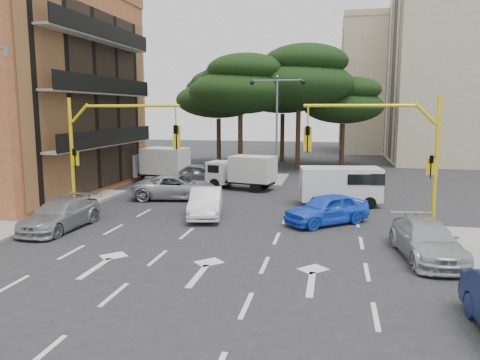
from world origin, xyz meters
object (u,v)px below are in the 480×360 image
(car_silver_cross_b, at_px, (203,174))
(street_lamp_center, at_px, (277,109))
(car_silver_wagon, at_px, (60,215))
(signal_mast_right, at_px, (393,145))
(car_white_hatch, at_px, (206,202))
(car_blue_compact, at_px, (327,209))
(signal_mast_left, at_px, (104,141))
(car_silver_parked, at_px, (427,240))
(car_silver_cross_a, at_px, (177,187))
(box_truck_b, at_px, (241,172))
(van_white, at_px, (340,186))
(box_truck_a, at_px, (154,165))

(car_silver_cross_b, bearing_deg, street_lamp_center, -49.65)
(car_silver_wagon, bearing_deg, signal_mast_right, 11.57)
(car_white_hatch, relative_size, car_blue_compact, 1.03)
(street_lamp_center, height_order, car_blue_compact, street_lamp_center)
(signal_mast_left, bearing_deg, car_silver_cross_b, 80.52)
(street_lamp_center, height_order, car_silver_parked, street_lamp_center)
(car_silver_cross_b, bearing_deg, signal_mast_left, 179.73)
(car_silver_parked, bearing_deg, street_lamp_center, 106.48)
(car_white_hatch, height_order, car_silver_wagon, car_white_hatch)
(street_lamp_center, height_order, car_silver_cross_a, street_lamp_center)
(car_blue_compact, relative_size, box_truck_b, 0.91)
(street_lamp_center, bearing_deg, signal_mast_left, -115.91)
(car_silver_wagon, height_order, box_truck_b, box_truck_b)
(car_silver_parked, xyz_separation_m, box_truck_b, (-9.60, 13.34, 0.47))
(box_truck_b, bearing_deg, car_blue_compact, -132.74)
(car_silver_parked, bearing_deg, car_white_hatch, 145.92)
(car_blue_compact, height_order, box_truck_b, box_truck_b)
(signal_mast_left, relative_size, car_silver_wagon, 1.28)
(signal_mast_left, xyz_separation_m, car_silver_cross_b, (1.84, 11.01, -3.11))
(car_silver_parked, bearing_deg, van_white, 101.10)
(street_lamp_center, distance_m, box_truck_b, 6.28)
(car_silver_parked, relative_size, box_truck_b, 1.00)
(car_blue_compact, height_order, car_silver_cross_b, car_silver_cross_b)
(car_white_hatch, height_order, box_truck_b, box_truck_b)
(box_truck_a, bearing_deg, van_white, -107.11)
(box_truck_a, bearing_deg, street_lamp_center, -69.14)
(car_silver_cross_a, xyz_separation_m, box_truck_b, (3.18, 4.23, 0.43))
(van_white, bearing_deg, car_silver_parked, 9.27)
(car_white_hatch, distance_m, car_silver_parked, 10.95)
(street_lamp_center, xyz_separation_m, car_silver_parked, (7.73, -17.55, -4.74))
(car_white_hatch, relative_size, box_truck_a, 0.84)
(van_white, distance_m, box_truck_b, 7.79)
(car_silver_wagon, bearing_deg, car_silver_cross_a, 72.64)
(signal_mast_left, xyz_separation_m, car_silver_wagon, (-1.09, -2.40, -3.20))
(box_truck_b, bearing_deg, car_silver_parked, -130.90)
(car_silver_parked, bearing_deg, car_silver_cross_a, 137.26)
(car_white_hatch, height_order, van_white, van_white)
(signal_mast_right, bearing_deg, signal_mast_left, 180.00)
(signal_mast_right, distance_m, car_white_hatch, 9.50)
(signal_mast_left, height_order, van_white, signal_mast_left)
(signal_mast_right, xyz_separation_m, car_silver_cross_b, (-11.77, 11.01, -3.11))
(signal_mast_right, distance_m, car_silver_cross_a, 13.47)
(car_silver_wagon, bearing_deg, car_blue_compact, 18.25)
(car_blue_compact, height_order, box_truck_a, box_truck_a)
(car_blue_compact, bearing_deg, box_truck_a, -169.82)
(car_silver_wagon, height_order, box_truck_a, box_truck_a)
(signal_mast_right, xyz_separation_m, box_truck_a, (-15.80, 11.87, -2.59))
(signal_mast_right, bearing_deg, box_truck_b, 131.54)
(car_silver_cross_a, distance_m, van_white, 9.75)
(signal_mast_left, bearing_deg, car_blue_compact, 5.32)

